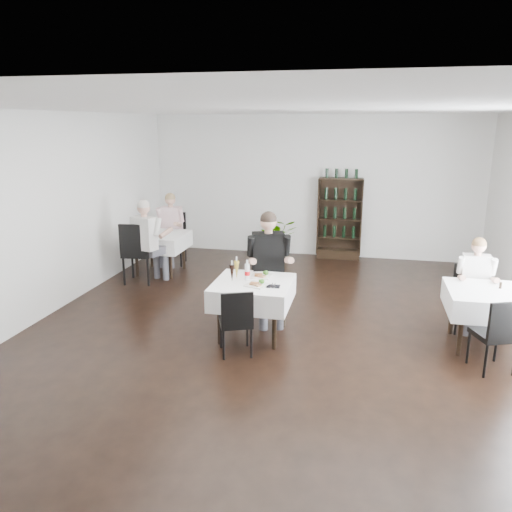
{
  "coord_description": "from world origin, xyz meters",
  "views": [
    {
      "loc": [
        1.11,
        -6.19,
        2.84
      ],
      "look_at": [
        -0.3,
        0.2,
        1.07
      ],
      "focal_mm": 35.0,
      "sensor_mm": 36.0,
      "label": 1
    }
  ],
  "objects": [
    {
      "name": "room_shell",
      "position": [
        0.0,
        0.0,
        1.5
      ],
      "size": [
        9.0,
        9.0,
        9.0
      ],
      "color": "black",
      "rests_on": "ground"
    },
    {
      "name": "wine_shelf",
      "position": [
        0.6,
        4.31,
        0.85
      ],
      "size": [
        0.9,
        0.28,
        1.75
      ],
      "color": "black",
      "rests_on": "ground"
    },
    {
      "name": "main_table",
      "position": [
        -0.3,
        0.0,
        0.62
      ],
      "size": [
        1.03,
        1.03,
        0.77
      ],
      "color": "black",
      "rests_on": "ground"
    },
    {
      "name": "left_table",
      "position": [
        -2.7,
        2.5,
        0.62
      ],
      "size": [
        0.98,
        0.98,
        0.77
      ],
      "color": "black",
      "rests_on": "ground"
    },
    {
      "name": "right_table",
      "position": [
        2.7,
        0.3,
        0.62
      ],
      "size": [
        0.98,
        0.98,
        0.77
      ],
      "color": "black",
      "rests_on": "ground"
    },
    {
      "name": "potted_tree",
      "position": [
        -0.66,
        4.08,
        0.43
      ],
      "size": [
        0.91,
        0.84,
        0.85
      ],
      "primitive_type": "imported",
      "rotation": [
        0.0,
        0.0,
        0.26
      ],
      "color": "#285F20",
      "rests_on": "ground"
    },
    {
      "name": "main_chair_far",
      "position": [
        -0.32,
        0.66,
        0.59
      ],
      "size": [
        0.62,
        0.62,
        1.04
      ],
      "color": "black",
      "rests_on": "ground"
    },
    {
      "name": "main_chair_near",
      "position": [
        -0.36,
        -0.65,
        0.49
      ],
      "size": [
        0.51,
        0.52,
        0.87
      ],
      "color": "black",
      "rests_on": "ground"
    },
    {
      "name": "left_chair_far",
      "position": [
        -2.71,
        3.21,
        0.6
      ],
      "size": [
        0.53,
        0.54,
        1.04
      ],
      "color": "black",
      "rests_on": "ground"
    },
    {
      "name": "left_chair_near",
      "position": [
        -2.83,
        1.77,
        0.64
      ],
      "size": [
        0.56,
        0.57,
        1.12
      ],
      "color": "black",
      "rests_on": "ground"
    },
    {
      "name": "right_chair_far",
      "position": [
        2.6,
        0.87,
        0.53
      ],
      "size": [
        0.43,
        0.43,
        0.92
      ],
      "color": "black",
      "rests_on": "ground"
    },
    {
      "name": "right_chair_near",
      "position": [
        2.68,
        -0.42,
        0.52
      ],
      "size": [
        0.53,
        0.54,
        0.91
      ],
      "color": "black",
      "rests_on": "ground"
    },
    {
      "name": "diner_main",
      "position": [
        -0.19,
        0.55,
        0.94
      ],
      "size": [
        0.69,
        0.74,
        1.62
      ],
      "color": "#44444C",
      "rests_on": "ground"
    },
    {
      "name": "diner_left_far",
      "position": [
        -2.72,
        3.1,
        0.85
      ],
      "size": [
        0.56,
        0.55,
        1.46
      ],
      "color": "#44444C",
      "rests_on": "ground"
    },
    {
      "name": "diner_left_near",
      "position": [
        -2.62,
        1.82,
        0.89
      ],
      "size": [
        0.65,
        0.7,
        1.54
      ],
      "color": "#44444C",
      "rests_on": "ground"
    },
    {
      "name": "diner_right_far",
      "position": [
        2.66,
        0.87,
        0.77
      ],
      "size": [
        0.5,
        0.51,
        1.32
      ],
      "color": "#44444C",
      "rests_on": "ground"
    },
    {
      "name": "plate_far",
      "position": [
        -0.23,
        0.23,
        0.79
      ],
      "size": [
        0.27,
        0.27,
        0.08
      ],
      "color": "white",
      "rests_on": "main_table"
    },
    {
      "name": "plate_near",
      "position": [
        -0.21,
        -0.15,
        0.79
      ],
      "size": [
        0.33,
        0.33,
        0.08
      ],
      "color": "white",
      "rests_on": "main_table"
    },
    {
      "name": "pilsner_dark",
      "position": [
        -0.57,
        -0.05,
        0.89
      ],
      "size": [
        0.07,
        0.07,
        0.29
      ],
      "color": "black",
      "rests_on": "main_table"
    },
    {
      "name": "pilsner_lager",
      "position": [
        -0.54,
        0.08,
        0.9
      ],
      "size": [
        0.07,
        0.07,
        0.31
      ],
      "color": "gold",
      "rests_on": "main_table"
    },
    {
      "name": "coke_bottle",
      "position": [
        -0.39,
        0.06,
        0.88
      ],
      "size": [
        0.07,
        0.07,
        0.28
      ],
      "color": "silver",
      "rests_on": "main_table"
    },
    {
      "name": "napkin_cutlery",
      "position": [
        0.0,
        -0.14,
        0.78
      ],
      "size": [
        0.18,
        0.19,
        0.02
      ],
      "color": "black",
      "rests_on": "main_table"
    },
    {
      "name": "pepper_mill",
      "position": [
        2.87,
        0.42,
        0.81
      ],
      "size": [
        0.04,
        0.04,
        0.09
      ],
      "primitive_type": "cylinder",
      "rotation": [
        0.0,
        0.0,
        -0.27
      ],
      "color": "black",
      "rests_on": "right_table"
    }
  ]
}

